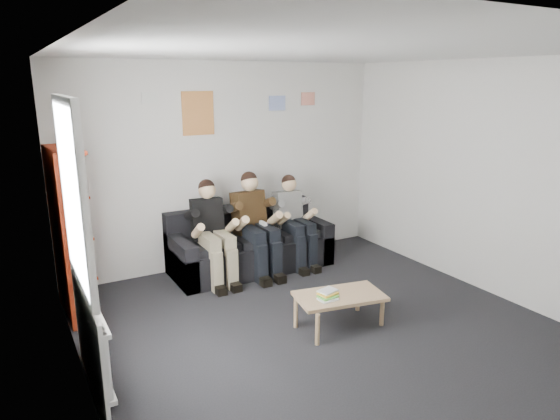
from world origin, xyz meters
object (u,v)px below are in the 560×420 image
at_px(bookshelf, 73,234).
at_px(coffee_table, 340,298).
at_px(sofa, 250,247).
at_px(person_right, 295,221).
at_px(person_middle, 256,225).
at_px(person_left, 213,233).

bearing_deg(bookshelf, coffee_table, -41.15).
bearing_deg(coffee_table, sofa, 91.96).
relative_size(bookshelf, person_right, 1.47).
relative_size(sofa, bookshelf, 1.17).
bearing_deg(person_right, person_middle, -177.06).
xyz_separation_m(bookshelf, person_middle, (2.20, 0.11, -0.25)).
xyz_separation_m(person_left, person_right, (1.18, 0.00, -0.02)).
xyz_separation_m(sofa, bookshelf, (-2.20, -0.31, 0.61)).
bearing_deg(person_middle, sofa, 83.66).
height_order(bookshelf, coffee_table, bookshelf).
bearing_deg(person_left, bookshelf, -167.02).
bearing_deg(person_right, person_left, -177.48).
xyz_separation_m(sofa, person_right, (0.59, -0.19, 0.32)).
xyz_separation_m(bookshelf, person_right, (2.78, 0.12, -0.29)).
height_order(sofa, bookshelf, bookshelf).
height_order(sofa, coffee_table, sofa).
bearing_deg(bookshelf, sofa, 2.70).
bearing_deg(sofa, coffee_table, -88.04).
height_order(sofa, person_middle, person_middle).
relative_size(sofa, person_left, 1.65).
bearing_deg(person_left, sofa, 27.32).
bearing_deg(person_middle, coffee_table, -94.16).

